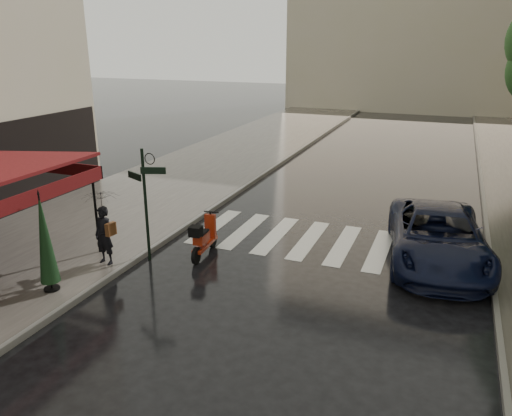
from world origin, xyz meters
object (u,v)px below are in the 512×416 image
Objects in this scene: scooter at (204,239)px; parked_car at (438,237)px; pedestrian_with_umbrella at (101,206)px; parasol_back at (45,239)px.

parked_car reaches higher than scooter.
parasol_back reaches higher than pedestrian_with_umbrella.
pedestrian_with_umbrella reaches higher than parked_car.
parked_car is 9.88m from parasol_back.
parasol_back reaches higher than parked_car.
pedestrian_with_umbrella reaches higher than scooter.
pedestrian_with_umbrella is at bearing 81.06° from parasol_back.
pedestrian_with_umbrella is 1.43× the size of scooter.
parasol_back is (-8.32, -5.27, 0.68)m from parked_car.
scooter is at bearing 44.73° from pedestrian_with_umbrella.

